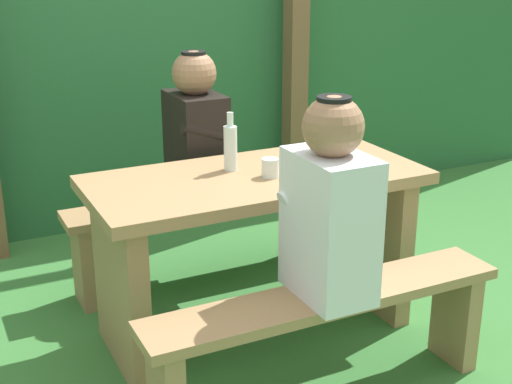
{
  "coord_description": "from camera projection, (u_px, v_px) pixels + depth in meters",
  "views": [
    {
      "loc": [
        -1.24,
        -2.53,
        1.64
      ],
      "look_at": [
        0.0,
        0.0,
        0.65
      ],
      "focal_mm": 50.11,
      "sensor_mm": 36.0,
      "label": 1
    }
  ],
  "objects": [
    {
      "name": "hedge_backdrop",
      "position": [
        126.0,
        45.0,
        4.39
      ],
      "size": [
        6.4,
        0.62,
        2.09
      ],
      "primitive_type": "cube",
      "color": "#276035",
      "rests_on": "ground_plane"
    },
    {
      "name": "pergola_post_right",
      "position": [
        296.0,
        39.0,
        4.37
      ],
      "size": [
        0.12,
        0.12,
        2.15
      ],
      "primitive_type": "cube",
      "color": "brown",
      "rests_on": "ground_plane"
    },
    {
      "name": "person_white_shirt",
      "position": [
        330.0,
        206.0,
        2.46
      ],
      "size": [
        0.25,
        0.35,
        0.72
      ],
      "color": "silver",
      "rests_on": "bench_near"
    },
    {
      "name": "bench_near",
      "position": [
        326.0,
        324.0,
        2.6
      ],
      "size": [
        1.4,
        0.24,
        0.45
      ],
      "color": "#9E7A51",
      "rests_on": "ground_plane"
    },
    {
      "name": "cell_phone",
      "position": [
        317.0,
        164.0,
        3.07
      ],
      "size": [
        0.09,
        0.15,
        0.01
      ],
      "primitive_type": "cube",
      "rotation": [
        0.0,
        0.0,
        0.19
      ],
      "color": "black",
      "rests_on": "picnic_table"
    },
    {
      "name": "ground_plane",
      "position": [
        256.0,
        329.0,
        3.2
      ],
      "size": [
        12.0,
        12.0,
        0.0
      ],
      "primitive_type": "plane",
      "color": "#387536"
    },
    {
      "name": "drinking_glass",
      "position": [
        270.0,
        168.0,
        2.91
      ],
      "size": [
        0.07,
        0.07,
        0.08
      ],
      "primitive_type": "cylinder",
      "color": "silver",
      "rests_on": "picnic_table"
    },
    {
      "name": "bottle_left",
      "position": [
        230.0,
        146.0,
        2.98
      ],
      "size": [
        0.06,
        0.06,
        0.25
      ],
      "color": "silver",
      "rests_on": "picnic_table"
    },
    {
      "name": "picnic_table",
      "position": [
        256.0,
        226.0,
        3.04
      ],
      "size": [
        1.4,
        0.64,
        0.73
      ],
      "color": "#9E7A51",
      "rests_on": "ground_plane"
    },
    {
      "name": "person_black_coat",
      "position": [
        196.0,
        132.0,
        3.41
      ],
      "size": [
        0.25,
        0.35,
        0.72
      ],
      "color": "black",
      "rests_on": "bench_far"
    },
    {
      "name": "bench_far",
      "position": [
        205.0,
        220.0,
        3.58
      ],
      "size": [
        1.4,
        0.24,
        0.45
      ],
      "color": "#9E7A51",
      "rests_on": "ground_plane"
    }
  ]
}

